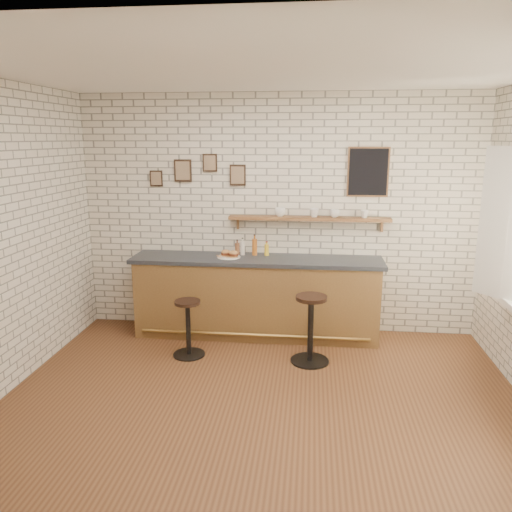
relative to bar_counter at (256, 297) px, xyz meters
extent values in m
plane|color=brown|center=(0.23, -1.70, -0.51)|extent=(5.00, 5.00, 0.00)
cube|color=brown|center=(0.00, 0.00, -0.03)|extent=(3.00, 0.58, 0.96)
cube|color=#2D333A|center=(0.00, 0.00, 0.48)|extent=(3.10, 0.62, 0.05)
cylinder|color=olive|center=(0.00, -0.32, -0.39)|extent=(2.79, 0.04, 0.04)
cylinder|color=white|center=(-0.34, -0.02, 0.51)|extent=(0.28, 0.28, 0.01)
cylinder|color=#C38845|center=(-0.28, 0.00, 0.52)|extent=(0.05, 0.05, 0.00)
cylinder|color=#C38845|center=(-0.31, -0.03, 0.52)|extent=(0.05, 0.05, 0.00)
cylinder|color=#C38845|center=(-0.45, 0.04, 0.52)|extent=(0.06, 0.06, 0.00)
cylinder|color=#C38845|center=(-0.30, 0.02, 0.52)|extent=(0.06, 0.06, 0.00)
cylinder|color=#C38845|center=(-0.46, -0.06, 0.52)|extent=(0.06, 0.06, 0.00)
cylinder|color=#C38845|center=(-0.28, 0.00, 0.52)|extent=(0.04, 0.04, 0.00)
cylinder|color=#C38845|center=(-0.35, -0.07, 0.52)|extent=(0.05, 0.05, 0.00)
cylinder|color=#C38845|center=(-0.45, -0.07, 0.52)|extent=(0.04, 0.04, 0.00)
cylinder|color=#C38845|center=(-0.49, 0.00, 0.52)|extent=(0.05, 0.05, 0.00)
cylinder|color=#C38845|center=(-0.31, -0.07, 0.52)|extent=(0.06, 0.06, 0.00)
cylinder|color=#C38845|center=(-0.44, 0.00, 0.52)|extent=(0.04, 0.04, 0.00)
cylinder|color=#C38845|center=(-0.31, -0.03, 0.52)|extent=(0.05, 0.05, 0.00)
cylinder|color=brown|center=(-0.26, 0.14, 0.58)|extent=(0.06, 0.06, 0.15)
cylinder|color=brown|center=(-0.26, 0.14, 0.67)|extent=(0.02, 0.02, 0.03)
cylinder|color=black|center=(-0.26, 0.14, 0.69)|extent=(0.02, 0.02, 0.01)
cylinder|color=silver|center=(-0.19, 0.14, 0.59)|extent=(0.06, 0.06, 0.17)
cylinder|color=silver|center=(-0.19, 0.14, 0.69)|extent=(0.02, 0.02, 0.04)
cylinder|color=black|center=(-0.19, 0.14, 0.72)|extent=(0.02, 0.02, 0.01)
cylinder|color=#AB5A1B|center=(-0.04, 0.14, 0.61)|extent=(0.06, 0.06, 0.21)
cylinder|color=#AB5A1B|center=(-0.04, 0.14, 0.73)|extent=(0.02, 0.02, 0.05)
cylinder|color=black|center=(-0.04, 0.14, 0.76)|extent=(0.03, 0.03, 0.01)
cylinder|color=gold|center=(0.11, 0.14, 0.57)|extent=(0.06, 0.06, 0.14)
cylinder|color=gold|center=(0.11, 0.14, 0.66)|extent=(0.03, 0.03, 0.03)
cylinder|color=maroon|center=(0.11, 0.14, 0.68)|extent=(0.03, 0.03, 0.01)
cylinder|color=black|center=(-0.71, -0.71, -0.50)|extent=(0.37, 0.37, 0.02)
cylinder|color=black|center=(-0.71, -0.71, -0.18)|extent=(0.06, 0.06, 0.61)
cylinder|color=black|center=(-0.71, -0.71, 0.14)|extent=(0.34, 0.34, 0.04)
cylinder|color=black|center=(0.69, -0.73, -0.50)|extent=(0.43, 0.43, 0.02)
cylinder|color=black|center=(0.69, -0.73, -0.13)|extent=(0.06, 0.06, 0.71)
cylinder|color=black|center=(0.69, -0.73, 0.25)|extent=(0.42, 0.42, 0.04)
cube|color=brown|center=(0.63, 0.20, 0.97)|extent=(2.00, 0.18, 0.04)
cube|color=brown|center=(-0.27, 0.27, 0.89)|extent=(0.03, 0.04, 0.16)
cube|color=brown|center=(1.53, 0.27, 0.89)|extent=(0.03, 0.04, 0.16)
imported|color=white|center=(0.28, 0.20, 1.05)|extent=(0.19, 0.19, 0.11)
imported|color=white|center=(0.70, 0.20, 1.05)|extent=(0.15, 0.15, 0.10)
imported|color=white|center=(0.95, 0.20, 1.04)|extent=(0.14, 0.14, 0.10)
imported|color=white|center=(1.31, 0.20, 1.04)|extent=(0.12, 0.12, 0.09)
cube|color=black|center=(-0.97, 0.28, 1.54)|extent=(0.22, 0.02, 0.28)
cube|color=black|center=(-0.62, 0.28, 1.64)|extent=(0.18, 0.02, 0.22)
cube|color=black|center=(-0.27, 0.28, 1.49)|extent=(0.20, 0.02, 0.26)
cube|color=black|center=(-1.32, 0.28, 1.44)|extent=(0.16, 0.02, 0.20)
cube|color=black|center=(1.33, 0.28, 1.54)|extent=(0.46, 0.02, 0.56)
camera|label=1|loc=(0.66, -5.95, 1.94)|focal=35.00mm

